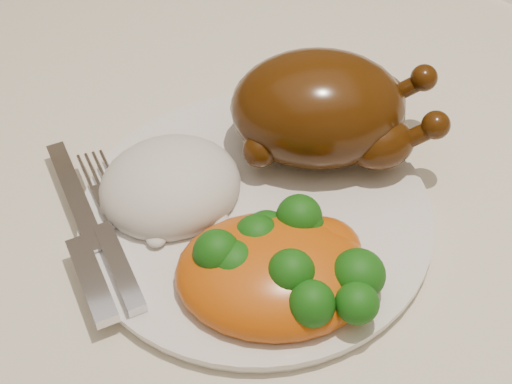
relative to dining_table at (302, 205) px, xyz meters
name	(u,v)px	position (x,y,z in m)	size (l,w,h in m)	color
dining_table	(302,205)	(0.00, 0.00, 0.00)	(1.60, 0.90, 0.76)	brown
tablecloth	(305,153)	(0.00, 0.00, 0.07)	(1.73, 1.03, 0.18)	beige
dinner_plate	(256,214)	(-0.08, -0.09, 0.11)	(0.28, 0.28, 0.01)	white
roast_chicken	(323,109)	(0.00, -0.04, 0.16)	(0.19, 0.15, 0.09)	#4A2608
rice_mound	(170,186)	(-0.14, -0.05, 0.13)	(0.12, 0.11, 0.06)	silver
mac_and_cheese	(282,267)	(-0.08, -0.16, 0.13)	(0.17, 0.15, 0.06)	#DA5D0D
cutlery	(99,245)	(-0.20, -0.09, 0.12)	(0.05, 0.19, 0.01)	silver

